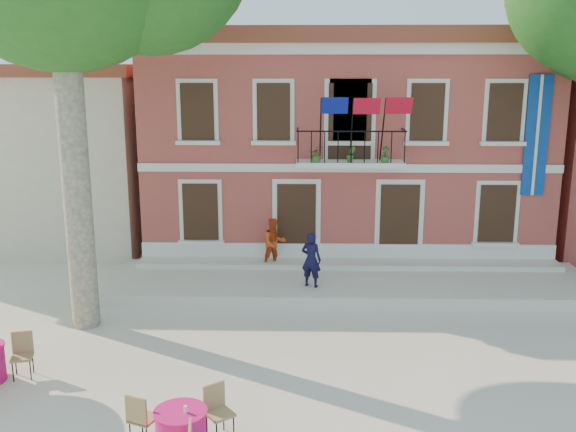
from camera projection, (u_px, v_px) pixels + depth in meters
The scene contains 7 objects.
ground at pixel (275, 352), 14.58m from camera, with size 90.00×90.00×0.00m, color beige.
main_building at pixel (342, 138), 23.40m from camera, with size 13.50×9.59×7.50m.
neighbor_west at pixel (43, 149), 24.80m from camera, with size 9.40×9.40×6.40m.
terrace at pixel (350, 283), 18.78m from camera, with size 14.00×3.40×0.30m, color silver.
pedestrian_navy at pixel (311, 260), 17.85m from camera, with size 0.57×0.38×1.57m, color black.
pedestrian_orange at pixel (274, 243), 19.59m from camera, with size 0.75×0.58×1.54m, color #D04618.
cafe_table_1 at pixel (181, 429), 10.68m from camera, with size 1.86×1.73×0.95m.
Camera 1 is at (0.64, -13.49, 6.32)m, focal length 40.00 mm.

